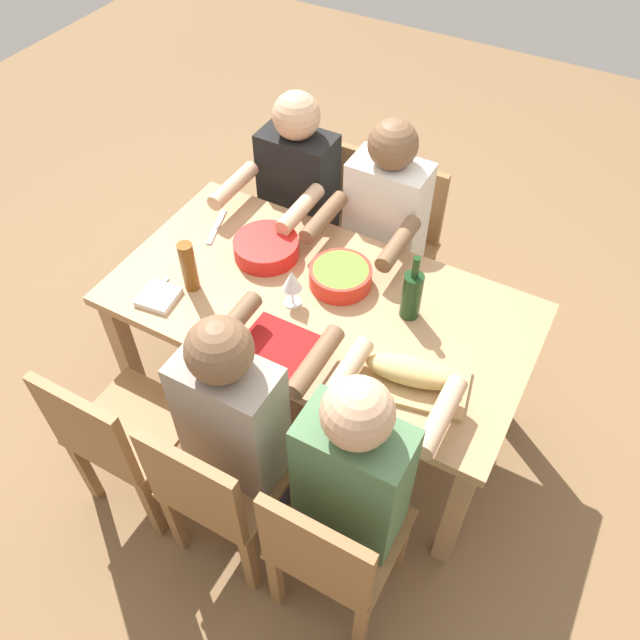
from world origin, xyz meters
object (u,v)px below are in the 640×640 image
chair_near_center (394,239)px  chair_near_right (314,211)px  dining_table (320,317)px  bread_loaf (411,371)px  diner_far_left (358,473)px  wine_bottle (412,294)px  diner_near_right (294,196)px  serving_bowl_pasta (266,247)px  beer_bottle (189,267)px  serving_bowl_salad (340,275)px  napkin_stack (158,297)px  cutting_board (410,381)px  diner_far_center (240,415)px  chair_far_left (330,549)px  chair_far_center (216,488)px  chair_far_right (117,434)px  diner_near_center (382,226)px  wine_glass (292,281)px

chair_near_center → chair_near_right: same height
dining_table → bread_loaf: size_ratio=5.14×
chair_near_center → diner_far_left: 1.41m
wine_bottle → bread_loaf: bearing=113.9°
diner_near_right → serving_bowl_pasta: (-0.13, 0.44, 0.09)m
diner_near_right → beer_bottle: size_ratio=5.45×
serving_bowl_salad → napkin_stack: 0.72m
wine_bottle → cutting_board: bearing=113.9°
cutting_board → napkin_stack: size_ratio=2.86×
diner_far_center → serving_bowl_salad: size_ratio=4.83×
dining_table → chair_far_left: bearing=121.0°
diner_near_right → serving_bowl_salad: (-0.48, 0.45, 0.09)m
diner_far_left → diner_far_center: (0.45, 0.00, 0.00)m
diner_near_right → serving_bowl_pasta: diner_near_right is taller
cutting_board → wine_bottle: (0.13, -0.30, 0.10)m
bread_loaf → wine_bottle: wine_bottle is taller
chair_near_center → chair_far_center: same height
dining_table → cutting_board: 0.51m
diner_far_left → wine_bottle: bearing=-79.7°
chair_far_right → chair_near_right: (0.00, -1.51, 0.00)m
cutting_board → napkin_stack: (1.02, 0.10, 0.00)m
diner_near_center → chair_far_center: bearing=90.0°
diner_far_left → wine_bottle: diner_far_left is taller
serving_bowl_salad → chair_far_left: bearing=116.0°
diner_far_left → wine_glass: bearing=-43.4°
napkin_stack → chair_near_center: bearing=-118.0°
diner_near_right → napkin_stack: bearing=83.1°
wine_glass → chair_near_right: bearing=-65.8°
serving_bowl_salad → wine_bottle: (-0.31, 0.02, 0.06)m
serving_bowl_salad → napkin_stack: (0.58, 0.42, -0.03)m
chair_near_right → diner_far_left: bearing=124.4°
chair_far_right → dining_table: bearing=-121.0°
diner_near_center → diner_near_right: 0.45m
chair_far_left → diner_far_center: size_ratio=0.71×
diner_near_center → diner_far_left: size_ratio=1.00×
chair_far_right → serving_bowl_salad: chair_far_right is taller
diner_near_right → chair_far_right: bearing=90.0°
wine_glass → wine_bottle: bearing=-158.8°
diner_near_center → diner_far_left: bearing=111.7°
chair_far_center → cutting_board: bearing=-129.6°
diner_far_center → cutting_board: (-0.46, -0.38, 0.05)m
chair_near_center → chair_far_right: bearing=73.3°
diner_near_center → napkin_stack: bearing=57.2°
dining_table → serving_bowl_salad: (-0.02, -0.12, 0.14)m
beer_bottle → wine_glass: (-0.39, -0.12, 0.01)m
diner_near_center → serving_bowl_salad: size_ratio=4.83×
bread_loaf → chair_near_right: bearing=-46.0°
diner_far_center → beer_bottle: 0.64m
chair_near_right → serving_bowl_salad: chair_near_right is taller
diner_far_left → bread_loaf: size_ratio=3.75×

